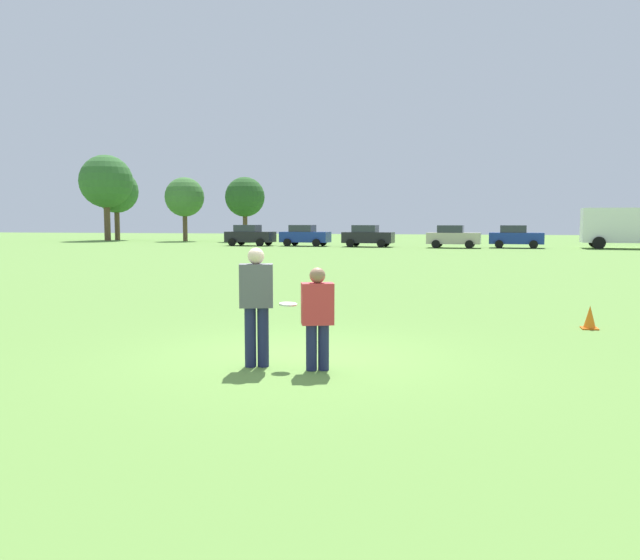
% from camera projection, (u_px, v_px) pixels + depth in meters
% --- Properties ---
extents(ground_plane, '(186.47, 186.47, 0.00)m').
position_uv_depth(ground_plane, '(297.00, 358.00, 10.16)').
color(ground_plane, '#608C3D').
extents(player_thrower, '(0.56, 0.41, 1.79)m').
position_uv_depth(player_thrower, '(256.00, 300.00, 9.50)').
color(player_thrower, '#1E234C').
rests_on(player_thrower, ground).
extents(player_defender, '(0.53, 0.41, 1.52)m').
position_uv_depth(player_defender, '(317.00, 313.00, 9.28)').
color(player_defender, '#1E234C').
rests_on(player_defender, ground).
extents(frisbee, '(0.27, 0.27, 0.05)m').
position_uv_depth(frisbee, '(288.00, 304.00, 9.56)').
color(frisbee, white).
extents(traffic_cone, '(0.32, 0.32, 0.48)m').
position_uv_depth(traffic_cone, '(590.00, 318.00, 12.89)').
color(traffic_cone, '#D8590C').
rests_on(traffic_cone, ground).
extents(parked_car_near_left, '(4.33, 2.46, 1.82)m').
position_uv_depth(parked_car_near_left, '(250.00, 235.00, 55.69)').
color(parked_car_near_left, black).
rests_on(parked_car_near_left, ground).
extents(parked_car_mid_left, '(4.33, 2.46, 1.82)m').
position_uv_depth(parked_car_mid_left, '(305.00, 235.00, 54.97)').
color(parked_car_mid_left, navy).
rests_on(parked_car_mid_left, ground).
extents(parked_car_center, '(4.33, 2.46, 1.82)m').
position_uv_depth(parked_car_center, '(368.00, 236.00, 53.25)').
color(parked_car_center, black).
rests_on(parked_car_center, ground).
extents(parked_car_mid_right, '(4.33, 2.46, 1.82)m').
position_uv_depth(parked_car_mid_right, '(453.00, 236.00, 51.14)').
color(parked_car_mid_right, '#B7AD99').
rests_on(parked_car_mid_right, ground).
extents(parked_car_near_right, '(4.33, 2.46, 1.82)m').
position_uv_depth(parked_car_near_right, '(516.00, 236.00, 51.00)').
color(parked_car_near_right, navy).
rests_on(parked_car_near_right, ground).
extents(box_truck, '(8.66, 3.43, 3.18)m').
position_uv_depth(box_truck, '(637.00, 226.00, 49.40)').
color(box_truck, white).
rests_on(box_truck, ground).
extents(tree_west_oak, '(4.90, 4.90, 7.96)m').
position_uv_depth(tree_west_oak, '(116.00, 191.00, 71.65)').
color(tree_west_oak, brown).
rests_on(tree_west_oak, ground).
extents(tree_west_maple, '(5.75, 5.75, 9.34)m').
position_uv_depth(tree_west_maple, '(106.00, 182.00, 69.50)').
color(tree_west_maple, brown).
rests_on(tree_west_maple, ground).
extents(tree_center_elm, '(4.18, 4.18, 6.79)m').
position_uv_depth(tree_center_elm, '(185.00, 197.00, 67.75)').
color(tree_center_elm, brown).
rests_on(tree_center_elm, ground).
extents(tree_east_birch, '(4.14, 4.14, 6.74)m').
position_uv_depth(tree_east_birch, '(245.00, 197.00, 66.44)').
color(tree_east_birch, brown).
rests_on(tree_east_birch, ground).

